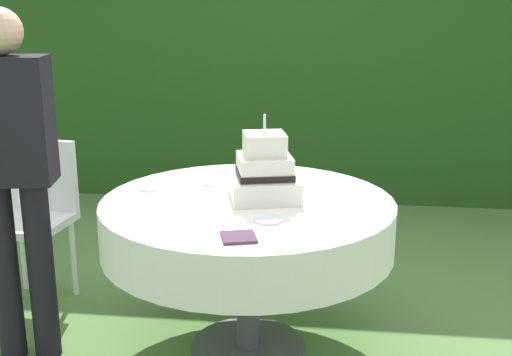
% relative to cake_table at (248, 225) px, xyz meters
% --- Properties ---
extents(ground_plane, '(20.00, 20.00, 0.00)m').
position_rel_cake_table_xyz_m(ground_plane, '(0.00, 0.00, -0.63)').
color(ground_plane, '#547A3D').
extents(foliage_hedge, '(5.08, 0.56, 2.56)m').
position_rel_cake_table_xyz_m(foliage_hedge, '(0.00, 2.66, 0.65)').
color(foliage_hedge, '#234C19').
rests_on(foliage_hedge, ground_plane).
extents(cake_table, '(1.33, 1.33, 0.75)m').
position_rel_cake_table_xyz_m(cake_table, '(0.00, 0.00, 0.00)').
color(cake_table, '#4C4C51').
rests_on(cake_table, ground_plane).
extents(wedding_cake, '(0.37, 0.37, 0.39)m').
position_rel_cake_table_xyz_m(wedding_cake, '(0.07, 0.04, 0.24)').
color(wedding_cake, silver).
rests_on(wedding_cake, cake_table).
extents(serving_plate_near, '(0.15, 0.15, 0.01)m').
position_rel_cake_table_xyz_m(serving_plate_near, '(-0.15, 0.50, 0.12)').
color(serving_plate_near, white).
rests_on(serving_plate_near, cake_table).
extents(serving_plate_far, '(0.12, 0.12, 0.01)m').
position_rel_cake_table_xyz_m(serving_plate_far, '(-0.21, 0.24, 0.12)').
color(serving_plate_far, white).
rests_on(serving_plate_far, cake_table).
extents(serving_plate_left, '(0.10, 0.10, 0.01)m').
position_rel_cake_table_xyz_m(serving_plate_left, '(-0.49, 0.11, 0.12)').
color(serving_plate_left, white).
rests_on(serving_plate_left, cake_table).
extents(serving_plate_right, '(0.12, 0.12, 0.01)m').
position_rel_cake_table_xyz_m(serving_plate_right, '(0.12, -0.27, 0.12)').
color(serving_plate_right, white).
rests_on(serving_plate_right, cake_table).
extents(napkin_stack, '(0.16, 0.16, 0.01)m').
position_rel_cake_table_xyz_m(napkin_stack, '(0.03, -0.49, 0.12)').
color(napkin_stack, '#4C2D47').
rests_on(napkin_stack, cake_table).
extents(garden_chair, '(0.44, 0.44, 0.89)m').
position_rel_cake_table_xyz_m(garden_chair, '(-1.22, 0.40, -0.09)').
color(garden_chair, white).
rests_on(garden_chair, ground_plane).
extents(standing_person, '(0.39, 0.26, 1.60)m').
position_rel_cake_table_xyz_m(standing_person, '(-1.01, -0.19, 0.30)').
color(standing_person, black).
rests_on(standing_person, ground_plane).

